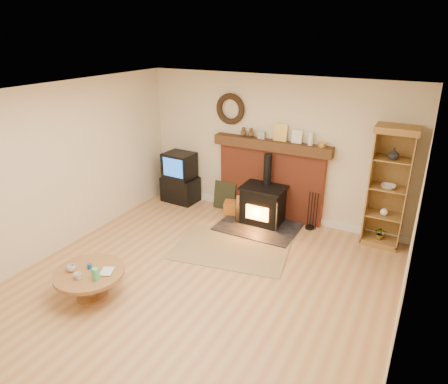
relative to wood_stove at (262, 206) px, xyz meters
The scene contains 11 objects.
ground 2.30m from the wood_stove, 90.61° to the right, with size 5.50×5.50×0.00m, color #B17949.
room_shell 2.57m from the wood_stove, 91.11° to the right, with size 5.02×5.52×2.61m.
chimney_breast 0.60m from the wood_stove, 93.35° to the left, with size 2.20×0.22×1.78m.
wood_stove is the anchor object (origin of this frame).
area_rug 1.12m from the wood_stove, 94.24° to the right, with size 1.80×1.24×0.01m, color brown.
tv_unit 1.92m from the wood_stove, behind, with size 0.72×0.53×1.02m.
curio_cabinet 2.13m from the wood_stove, ahead, with size 0.63×0.46×1.98m.
firelog_box 0.66m from the wood_stove, 168.17° to the left, with size 0.41×0.26×0.26m, color gold.
leaning_painting 0.96m from the wood_stove, 163.12° to the left, with size 0.46×0.03×0.55m, color black.
fire_tools 0.89m from the wood_stove, 15.10° to the left, with size 0.19×0.16×0.70m.
coffee_table 3.26m from the wood_stove, 110.75° to the right, with size 0.91×0.91×0.55m.
Camera 1 is at (2.49, -3.83, 3.31)m, focal length 32.00 mm.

